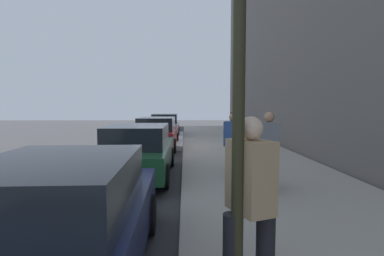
{
  "coord_description": "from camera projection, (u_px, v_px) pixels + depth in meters",
  "views": [
    {
      "loc": [
        -14.23,
        -1.08,
        2.08
      ],
      "look_at": [
        -1.72,
        -1.38,
        1.13
      ],
      "focal_mm": 28.12,
      "sensor_mm": 36.0,
      "label": 1
    }
  ],
  "objects": [
    {
      "name": "rolling_suitcase",
      "position": [
        239.0,
        167.0,
        7.92
      ],
      "size": [
        0.34,
        0.22,
        0.96
      ],
      "color": "black",
      "rests_on": "sidewalk"
    },
    {
      "name": "pedestrian_tan_coat",
      "position": [
        250.0,
        200.0,
        3.03
      ],
      "size": [
        0.57,
        0.57,
        1.82
      ],
      "color": "black",
      "rests_on": "sidewalk"
    },
    {
      "name": "parked_car_silver",
      "position": [
        165.0,
        125.0,
        20.06
      ],
      "size": [
        4.14,
        1.93,
        1.51
      ],
      "color": "black",
      "rests_on": "ground"
    },
    {
      "name": "pedestrian_blue_coat",
      "position": [
        233.0,
        142.0,
        8.28
      ],
      "size": [
        0.54,
        0.54,
        1.71
      ],
      "color": "black",
      "rests_on": "sidewalk"
    },
    {
      "name": "traffic_light_pole",
      "position": [
        239.0,
        12.0,
        2.78
      ],
      "size": [
        0.35,
        0.26,
        4.1
      ],
      "color": "#2D2D19",
      "rests_on": "sidewalk"
    },
    {
      "name": "ground_plane",
      "position": [
        162.0,
        149.0,
        14.31
      ],
      "size": [
        56.0,
        56.0,
        0.0
      ],
      "primitive_type": "plane",
      "color": "#333335"
    },
    {
      "name": "pedestrian_black_coat",
      "position": [
        234.0,
        126.0,
        13.8
      ],
      "size": [
        0.51,
        0.61,
        1.84
      ],
      "color": "black",
      "rests_on": "sidewalk"
    },
    {
      "name": "lane_stripe_centre",
      "position": [
        95.0,
        149.0,
        14.24
      ],
      "size": [
        28.0,
        0.14,
        0.01
      ],
      "primitive_type": "cube",
      "color": "gold",
      "rests_on": "ground"
    },
    {
      "name": "parked_car_red",
      "position": [
        157.0,
        133.0,
        14.35
      ],
      "size": [
        4.52,
        1.96,
        1.51
      ],
      "color": "black",
      "rests_on": "ground"
    },
    {
      "name": "snow_bank_curb",
      "position": [
        178.0,
        139.0,
        17.52
      ],
      "size": [
        7.7,
        0.56,
        0.22
      ],
      "primitive_type": "cube",
      "color": "white",
      "rests_on": "ground"
    },
    {
      "name": "parked_car_navy",
      "position": [
        62.0,
        222.0,
        3.4
      ],
      "size": [
        4.3,
        1.99,
        1.51
      ],
      "color": "black",
      "rests_on": "ground"
    },
    {
      "name": "parked_car_green",
      "position": [
        139.0,
        151.0,
        8.74
      ],
      "size": [
        4.55,
        1.92,
        1.51
      ],
      "color": "black",
      "rests_on": "ground"
    },
    {
      "name": "pedestrian_grey_coat",
      "position": [
        269.0,
        148.0,
        6.87
      ],
      "size": [
        0.57,
        0.55,
        1.78
      ],
      "color": "black",
      "rests_on": "sidewalk"
    },
    {
      "name": "sidewalk",
      "position": [
        231.0,
        147.0,
        14.39
      ],
      "size": [
        28.0,
        4.6,
        0.15
      ],
      "primitive_type": "cube",
      "color": "#A39E93",
      "rests_on": "ground"
    }
  ]
}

